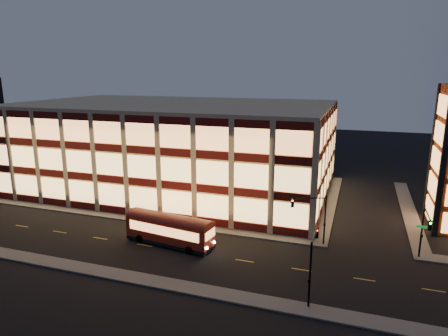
% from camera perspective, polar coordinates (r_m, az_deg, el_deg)
% --- Properties ---
extents(ground, '(200.00, 200.00, 0.00)m').
position_cam_1_polar(ground, '(54.34, -11.80, -7.70)').
color(ground, black).
rests_on(ground, ground).
extents(sidewalk_office_south, '(54.00, 2.00, 0.15)m').
position_cam_1_polar(sidewalk_office_south, '(56.62, -13.92, -6.85)').
color(sidewalk_office_south, '#514F4C').
rests_on(sidewalk_office_south, ground).
extents(sidewalk_office_east, '(2.00, 30.00, 0.15)m').
position_cam_1_polar(sidewalk_office_east, '(63.39, 14.93, -4.70)').
color(sidewalk_office_east, '#514F4C').
rests_on(sidewalk_office_east, ground).
extents(sidewalk_tower_west, '(2.00, 30.00, 0.15)m').
position_cam_1_polar(sidewalk_tower_west, '(63.73, 24.86, -5.43)').
color(sidewalk_tower_west, '#514F4C').
rests_on(sidewalk_tower_west, ground).
extents(sidewalk_near, '(100.00, 2.00, 0.15)m').
position_cam_1_polar(sidewalk_near, '(44.66, -20.51, -13.05)').
color(sidewalk_near, '#514F4C').
rests_on(sidewalk_near, ground).
extents(office_building, '(50.45, 30.45, 14.50)m').
position_cam_1_polar(office_building, '(68.09, -6.98, 3.15)').
color(office_building, tan).
rests_on(office_building, ground).
extents(traffic_signal_far, '(3.79, 1.87, 6.00)m').
position_cam_1_polar(traffic_signal_far, '(46.31, 12.63, -6.10)').
color(traffic_signal_far, black).
rests_on(traffic_signal_far, ground).
extents(traffic_signal_right, '(1.20, 4.37, 6.00)m').
position_cam_1_polar(traffic_signal_right, '(45.84, 26.76, -7.50)').
color(traffic_signal_right, black).
rests_on(traffic_signal_right, ground).
extents(traffic_signal_near, '(0.32, 4.45, 6.00)m').
position_cam_1_polar(traffic_signal_near, '(35.80, 12.57, -12.10)').
color(traffic_signal_near, black).
rests_on(traffic_signal_near, ground).
extents(trolley_bus, '(10.84, 4.05, 3.58)m').
position_cam_1_polar(trolley_bus, '(46.75, -7.77, -8.48)').
color(trolley_bus, maroon).
rests_on(trolley_bus, ground).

